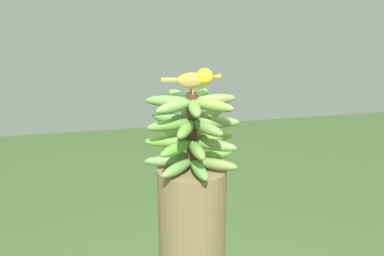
# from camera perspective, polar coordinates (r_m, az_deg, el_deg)

# --- Properties ---
(banana_bunch) EXTENTS (0.32, 0.32, 0.27)m
(banana_bunch) POSITION_cam_1_polar(r_m,az_deg,el_deg) (1.65, -0.02, -0.45)
(banana_bunch) COLOR #4C2D1E
(banana_bunch) RESTS_ON banana_tree
(perched_bird) EXTENTS (0.19, 0.07, 0.08)m
(perched_bird) POSITION_cam_1_polar(r_m,az_deg,el_deg) (1.60, 0.50, 5.71)
(perched_bird) COLOR #C68933
(perched_bird) RESTS_ON banana_bunch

